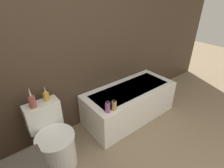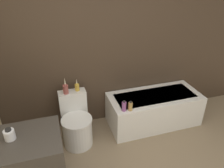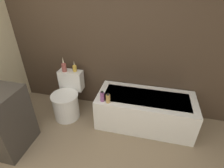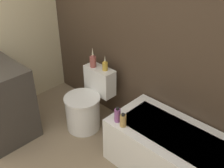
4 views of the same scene
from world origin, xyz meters
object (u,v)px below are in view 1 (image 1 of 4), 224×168
(bathtub, at_px, (129,102))
(vase_gold, at_px, (32,101))
(shampoo_bottle_tall, at_px, (108,107))
(toilet, at_px, (54,142))
(vase_silver, at_px, (46,96))
(shampoo_bottle_short, at_px, (114,106))

(bathtub, relative_size, vase_gold, 5.85)
(vase_gold, relative_size, shampoo_bottle_tall, 1.55)
(toilet, bearing_deg, shampoo_bottle_tall, -14.11)
(shampoo_bottle_tall, bearing_deg, bathtub, 21.42)
(bathtub, xyz_separation_m, vase_gold, (-1.35, 0.13, 0.54))
(toilet, bearing_deg, vase_silver, 70.82)
(toilet, xyz_separation_m, vase_silver, (0.08, 0.24, 0.48))
(bathtub, xyz_separation_m, shampoo_bottle_short, (-0.52, -0.25, 0.32))
(toilet, height_order, shampoo_bottle_short, toilet)
(bathtub, distance_m, shampoo_bottle_short, 0.66)
(vase_silver, distance_m, shampoo_bottle_short, 0.81)
(vase_silver, bearing_deg, toilet, -109.18)
(toilet, xyz_separation_m, shampoo_bottle_short, (0.75, -0.18, 0.28))
(toilet, distance_m, vase_gold, 0.55)
(bathtub, bearing_deg, toilet, -176.72)
(toilet, relative_size, shampoo_bottle_short, 4.97)
(vase_silver, relative_size, shampoo_bottle_tall, 1.17)
(shampoo_bottle_tall, bearing_deg, shampoo_bottle_short, -9.98)
(bathtub, height_order, toilet, toilet)
(toilet, distance_m, shampoo_bottle_short, 0.82)
(vase_gold, xyz_separation_m, shampoo_bottle_tall, (0.74, -0.37, -0.22))
(bathtub, height_order, vase_silver, vase_silver)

